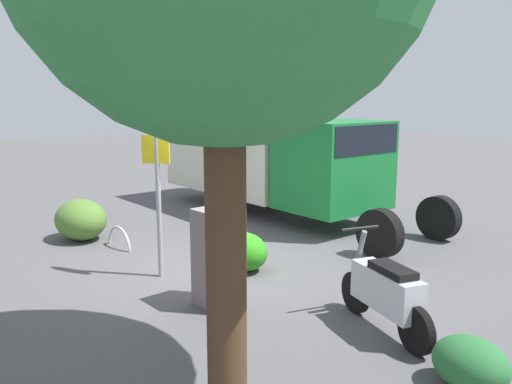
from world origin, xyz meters
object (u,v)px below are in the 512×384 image
(motorcycle, at_px, (386,292))
(utility_cabinet, at_px, (218,258))
(box_truck_near, at_px, (269,149))
(bike_rack_hoop, at_px, (119,247))
(stop_sign, at_px, (156,150))

(motorcycle, bearing_deg, utility_cabinet, 45.73)
(box_truck_near, xyz_separation_m, bike_rack_hoop, (-0.67, 4.28, -1.58))
(motorcycle, xyz_separation_m, stop_sign, (3.53, 1.21, 1.53))
(bike_rack_hoop, bearing_deg, box_truck_near, -81.06)
(stop_sign, xyz_separation_m, utility_cabinet, (-1.55, -0.10, -1.37))
(stop_sign, distance_m, bike_rack_hoop, 2.84)
(box_truck_near, bearing_deg, bike_rack_hoop, -82.23)
(motorcycle, distance_m, utility_cabinet, 2.28)
(motorcycle, relative_size, bike_rack_hoop, 2.07)
(box_truck_near, height_order, motorcycle, box_truck_near)
(bike_rack_hoop, bearing_deg, stop_sign, 175.53)
(motorcycle, distance_m, bike_rack_hoop, 5.61)
(motorcycle, bearing_deg, box_truck_near, -11.14)
(motorcycle, height_order, stop_sign, stop_sign)
(stop_sign, relative_size, utility_cabinet, 2.26)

